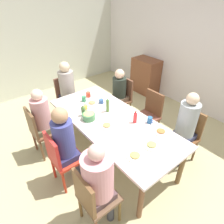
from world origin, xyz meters
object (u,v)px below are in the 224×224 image
(chair_1, at_px, (122,97))
(person_2, at_px, (186,124))
(plate_1, at_px, (161,132))
(bottle_2, at_px, (83,111))
(plate_2, at_px, (135,156))
(plate_0, at_px, (152,145))
(cup_0, at_px, (88,94))
(cup_3, at_px, (150,120))
(chair_0, at_px, (40,130))
(cup_2, at_px, (84,99))
(cup_4, at_px, (101,101))
(chair_4, at_px, (150,113))
(bowl_0, at_px, (89,116))
(cup_1, at_px, (85,107))
(person_5, at_px, (65,141))
(side_cabinet, at_px, (145,76))
(person_1, at_px, (119,91))
(plate_4, at_px, (107,126))
(person_0, at_px, (43,118))
(chair_5, at_px, (61,157))
(dining_table, at_px, (112,124))
(bottle_0, at_px, (135,117))
(chair_6, at_px, (67,96))
(plate_3, at_px, (92,103))
(chair_3, at_px, (93,198))
(chair_2, at_px, (186,134))
(person_6, at_px, (67,87))
(person_3, at_px, (99,180))
(bottle_1, at_px, (108,105))

(chair_1, distance_m, person_2, 1.56)
(plate_1, height_order, bottle_2, bottle_2)
(chair_1, distance_m, plate_2, 1.92)
(plate_0, xyz_separation_m, cup_0, (-1.62, 0.08, 0.03))
(plate_2, xyz_separation_m, cup_3, (-0.36, 0.66, 0.04))
(chair_0, relative_size, plate_2, 4.02)
(cup_2, bearing_deg, cup_4, 39.79)
(person_2, xyz_separation_m, cup_4, (-1.29, -0.62, 0.03))
(chair_4, bearing_deg, bowl_0, -102.15)
(chair_0, height_order, cup_1, chair_0)
(person_5, distance_m, plate_0, 1.13)
(plate_0, distance_m, bottle_2, 1.19)
(side_cabinet, bearing_deg, bowl_0, -66.13)
(plate_2, distance_m, cup_0, 1.67)
(person_1, height_order, plate_4, person_1)
(person_0, bearing_deg, chair_5, -6.81)
(dining_table, bearing_deg, plate_2, -18.39)
(plate_4, distance_m, cup_2, 0.85)
(dining_table, height_order, plate_4, plate_4)
(plate_0, distance_m, bottle_0, 0.54)
(chair_6, distance_m, cup_0, 0.74)
(chair_6, height_order, cup_1, chair_6)
(plate_3, xyz_separation_m, plate_4, (0.68, -0.19, 0.00))
(person_5, distance_m, plate_1, 1.32)
(person_0, bearing_deg, cup_1, 69.94)
(cup_1, distance_m, cup_4, 0.32)
(chair_3, height_order, plate_2, chair_3)
(dining_table, relative_size, person_0, 1.91)
(dining_table, relative_size, chair_2, 2.56)
(plate_3, height_order, cup_1, cup_1)
(cup_2, bearing_deg, person_6, 177.62)
(chair_6, height_order, cup_2, chair_6)
(person_2, bearing_deg, person_6, -160.32)
(person_3, bearing_deg, person_6, 160.27)
(plate_4, xyz_separation_m, bowl_0, (-0.32, -0.10, 0.04))
(person_1, bearing_deg, cup_1, -75.89)
(plate_3, distance_m, cup_2, 0.18)
(person_5, bearing_deg, person_2, 64.08)
(person_1, height_order, side_cabinet, person_1)
(chair_2, relative_size, bowl_0, 4.54)
(person_2, bearing_deg, person_0, -134.21)
(chair_4, distance_m, plate_2, 1.39)
(chair_2, bearing_deg, chair_3, -90.00)
(bowl_0, bearing_deg, chair_5, -68.42)
(person_6, relative_size, cup_4, 11.40)
(bottle_1, bearing_deg, side_cabinet, 117.57)
(person_2, bearing_deg, side_cabinet, 146.16)
(cup_0, xyz_separation_m, cup_1, (0.32, -0.27, -0.01))
(chair_1, height_order, plate_2, chair_1)
(cup_1, bearing_deg, side_cabinet, 108.85)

